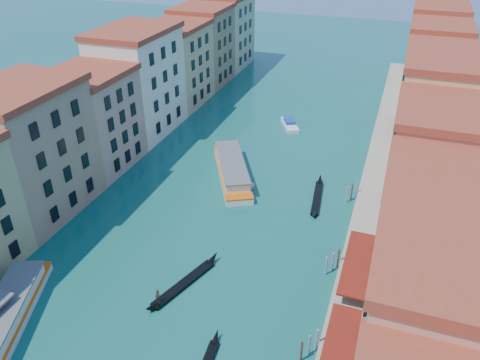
% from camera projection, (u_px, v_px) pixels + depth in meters
% --- Properties ---
extents(left_bank_palazzos, '(12.80, 128.40, 21.00)m').
position_uv_depth(left_bank_palazzos, '(122.00, 96.00, 88.92)').
color(left_bank_palazzos, tan).
rests_on(left_bank_palazzos, ground).
extents(right_bank_palazzos, '(12.80, 128.40, 21.00)m').
position_uv_depth(right_bank_palazzos, '(435.00, 137.00, 73.10)').
color(right_bank_palazzos, '#AB3D38').
rests_on(right_bank_palazzos, ground).
extents(quay, '(4.00, 140.00, 1.00)m').
position_uv_depth(quay, '(374.00, 179.00, 80.10)').
color(quay, gray).
rests_on(quay, ground).
extents(mooring_poles_right, '(1.44, 54.24, 3.20)m').
position_uv_depth(mooring_poles_right, '(314.00, 327.00, 51.14)').
color(mooring_poles_right, '#4E291A').
rests_on(mooring_poles_right, ground).
extents(vaporetto_near, '(10.41, 18.45, 2.70)m').
position_uv_depth(vaporetto_near, '(7.00, 314.00, 52.77)').
color(vaporetto_near, silver).
rests_on(vaporetto_near, ground).
extents(vaporetto_far, '(13.11, 19.50, 2.93)m').
position_uv_depth(vaporetto_far, '(232.00, 169.00, 81.57)').
color(vaporetto_far, white).
rests_on(vaporetto_far, ground).
extents(gondola_fore, '(5.23, 12.96, 2.66)m').
position_uv_depth(gondola_fore, '(184.00, 283.00, 58.29)').
color(gondola_fore, black).
rests_on(gondola_fore, ground).
extents(gondola_far, '(2.39, 12.95, 1.83)m').
position_uv_depth(gondola_far, '(317.00, 196.00, 75.62)').
color(gondola_far, black).
rests_on(gondola_far, ground).
extents(motorboat_mid, '(2.88, 6.44, 1.29)m').
position_uv_depth(motorboat_mid, '(241.00, 191.00, 76.73)').
color(motorboat_mid, silver).
rests_on(motorboat_mid, ground).
extents(motorboat_far, '(5.51, 7.71, 1.55)m').
position_uv_depth(motorboat_far, '(290.00, 124.00, 99.97)').
color(motorboat_far, white).
rests_on(motorboat_far, ground).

